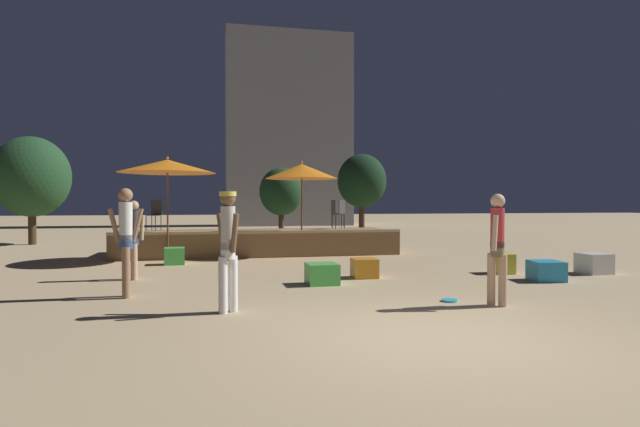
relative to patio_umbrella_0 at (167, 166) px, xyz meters
The scene contains 22 objects.
ground_plane 10.03m from the patio_umbrella_0, 66.77° to the right, with size 120.00×120.00×0.00m, color tan.
wooden_deck 3.73m from the patio_umbrella_0, 28.44° to the left, with size 8.45×2.75×0.79m.
patio_umbrella_0 is the anchor object (origin of this frame).
patio_umbrella_1 3.90m from the patio_umbrella_0, ahead, with size 2.22×2.22×2.86m.
cube_seat_0 6.34m from the patio_umbrella_0, 55.34° to the right, with size 0.61×0.61×0.41m.
cube_seat_1 9.04m from the patio_umbrella_0, 28.59° to the right, with size 0.50×0.50×0.45m.
cube_seat_2 2.59m from the patio_umbrella_0, 75.63° to the right, with size 0.54×0.54×0.44m.
cube_seat_3 9.87m from the patio_umbrella_0, 33.94° to the right, with size 0.70×0.70×0.41m.
cube_seat_4 11.00m from the patio_umbrella_0, 25.65° to the right, with size 0.60×0.60×0.46m.
cube_seat_5 6.52m from the patio_umbrella_0, 43.32° to the right, with size 0.54×0.54×0.41m.
person_0 7.32m from the patio_umbrella_0, 78.22° to the right, with size 0.35×0.51×1.78m.
person_1 5.67m from the patio_umbrella_0, 92.14° to the right, with size 0.58×0.31×1.85m.
person_2 3.85m from the patio_umbrella_0, 96.29° to the right, with size 0.42×0.29×1.65m.
person_3 9.40m from the patio_umbrella_0, 52.96° to the right, with size 0.41×0.41×1.75m.
bistro_chair_0 1.64m from the patio_umbrella_0, 115.02° to the left, with size 0.45×0.46×0.90m.
bistro_chair_1 5.94m from the patio_umbrella_0, 20.46° to the left, with size 0.48×0.48×0.90m.
bistro_chair_2 5.24m from the patio_umbrella_0, ahead, with size 0.40×0.40×0.90m.
frisbee_disc 8.92m from the patio_umbrella_0, 54.08° to the right, with size 0.26×0.26×0.03m.
background_tree_0 13.05m from the patio_umbrella_0, 68.58° to the left, with size 2.33×2.33×3.47m.
background_tree_1 8.51m from the patio_umbrella_0, 130.60° to the left, with size 2.77×2.77×4.11m.
background_tree_2 11.80m from the patio_umbrella_0, 46.24° to the left, with size 2.33×2.33×3.92m.
distant_building 21.98m from the patio_umbrella_0, 72.77° to the left, with size 8.69×3.31×13.32m.
Camera 1 is at (-2.55, -5.47, 1.62)m, focal length 28.00 mm.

